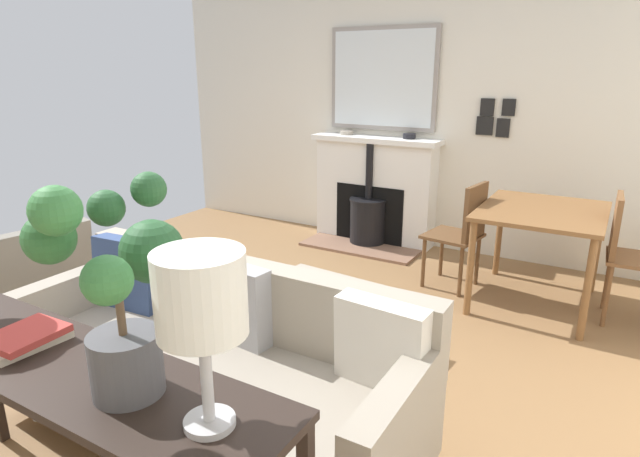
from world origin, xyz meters
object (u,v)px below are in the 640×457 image
Objects in this scene: console_table at (61,382)px; dining_chair_near_fireplace at (463,228)px; book_stack at (26,338)px; mantel_bowl_far at (409,136)px; ottoman at (317,314)px; table_lamp_far_end at (201,300)px; armchair_accent at (36,273)px; potted_plant at (117,286)px; fireplace at (373,197)px; dining_table at (541,222)px; mantel_bowl_near at (347,132)px; sofa at (212,369)px; dining_chair_by_back_wall at (627,248)px.

console_table is 3.14m from dining_chair_near_fireplace.
console_table is 6.69× the size of book_stack.
mantel_bowl_far is 0.15× the size of ottoman.
table_lamp_far_end reaches higher than ottoman.
potted_plant is at bearing 65.38° from armchair_accent.
fireplace is 1.85m from dining_table.
dining_table is (-3.10, 1.24, -0.17)m from book_stack.
potted_plant is (3.91, 1.33, 0.04)m from mantel_bowl_near.
mantel_bowl_far is 3.28m from sofa.
potted_plant is 3.41m from dining_chair_by_back_wall.
potted_plant is 0.74× the size of dining_chair_near_fireplace.
console_table is 3.60× the size of table_lamp_far_end.
sofa is at bearing -34.27° from dining_chair_by_back_wall.
dining_chair_near_fireplace is at bearing -88.71° from dining_table.
book_stack is (-0.01, -0.18, 0.11)m from console_table.
potted_plant is (0.01, -0.30, -0.02)m from table_lamp_far_end.
dining_chair_by_back_wall reaches higher than sofa.
sofa is 1.26m from table_lamp_far_end.
console_table is (3.90, 0.96, -0.39)m from mantel_bowl_near.
book_stack reaches higher than console_table.
ottoman is at bearing -167.70° from potted_plant.
ottoman is 0.92× the size of dining_chair_by_back_wall.
mantel_bowl_near is 0.15× the size of dining_chair_by_back_wall.
mantel_bowl_far is 3.93m from console_table.
armchair_accent is at bearing -45.00° from dining_chair_near_fireplace.
console_table is at bearing -18.88° from dining_table.
dining_chair_near_fireplace is (0.01, -0.56, -0.13)m from dining_table.
sofa is 1.14× the size of console_table.
armchair_accent is 1.93m from console_table.
fireplace is 1.29× the size of dining_table.
dining_table is (0.79, 2.03, -0.45)m from mantel_bowl_near.
mantel_bowl_near is 0.13× the size of dining_table.
mantel_bowl_far is 2.39m from ottoman.
fireplace is 1.57× the size of ottoman.
dining_chair_by_back_wall is (0.75, 2.25, 0.06)m from fireplace.
sofa is 2.45× the size of ottoman.
console_table is (3.85, 0.63, 0.23)m from fireplace.
book_stack reaches higher than armchair_accent.
dining_table is at bearing 172.73° from table_lamp_far_end.
dining_chair_near_fireplace is 0.97× the size of dining_chair_by_back_wall.
ottoman is 1.52m from dining_chair_near_fireplace.
book_stack is at bearing -92.08° from potted_plant.
book_stack is 0.26× the size of dining_table.
potted_plant reaches higher than fireplace.
sofa is 2.89m from dining_chair_by_back_wall.
dining_table is 0.57m from dining_chair_by_back_wall.
fireplace is 10.49× the size of mantel_bowl_far.
fireplace is 2.63× the size of table_lamp_far_end.
sofa is (3.18, 0.96, -0.73)m from mantel_bowl_near.
mantel_bowl_far reaches higher than dining_chair_near_fireplace.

